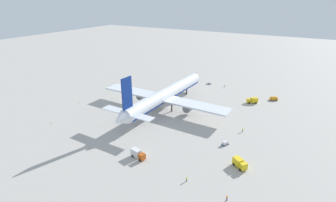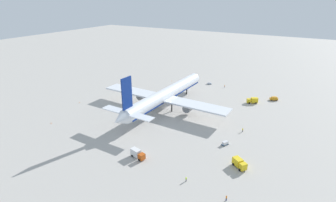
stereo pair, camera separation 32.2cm
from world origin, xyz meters
name	(u,v)px [view 2 (the right image)]	position (x,y,z in m)	size (l,w,h in m)	color
ground_plane	(166,107)	(0.00, 0.00, 0.00)	(600.00, 600.00, 0.00)	#ADA8A0
airliner	(165,95)	(-1.36, -0.08, 7.01)	(75.90, 69.36, 23.74)	silver
service_truck_0	(137,154)	(-44.88, -14.23, 1.65)	(3.37, 6.29, 3.09)	#BF4C14
service_truck_1	(239,163)	(-32.45, -47.29, 1.62)	(5.00, 5.70, 2.92)	yellow
service_truck_2	(253,100)	(27.91, -37.41, 1.61)	(4.63, 5.90, 3.01)	yellow
service_van	(274,98)	(37.97, -46.65, 1.03)	(3.57, 4.61, 1.97)	orange
baggage_cart_0	(209,83)	(47.04, -5.16, 0.68)	(2.26, 3.34, 1.23)	#26598C
baggage_cart_1	(225,143)	(-20.85, -38.52, 0.81)	(3.43, 2.51, 1.48)	#26598C
ground_worker_0	(243,130)	(-7.00, -41.54, 0.90)	(0.54, 0.54, 1.77)	#3F3F47
ground_worker_1	(226,198)	(-49.75, -48.58, 0.92)	(0.54, 0.54, 1.79)	navy
ground_worker_2	(186,179)	(-47.86, -35.02, 0.82)	(0.55, 0.55, 1.62)	#3F3F47
ground_worker_3	(225,86)	(45.58, -15.97, 0.84)	(0.47, 0.47, 1.66)	navy
traffic_cone_0	(51,123)	(-42.34, 35.70, 0.28)	(0.36, 0.36, 0.55)	orange
traffic_cone_1	(172,81)	(40.25, 19.24, 0.28)	(0.36, 0.36, 0.55)	orange
traffic_cone_2	(79,102)	(-18.13, 43.89, 0.28)	(0.36, 0.36, 0.55)	orange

